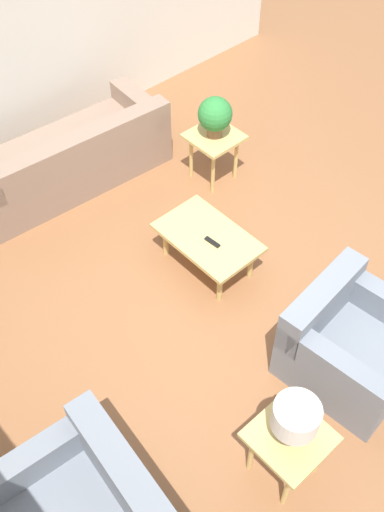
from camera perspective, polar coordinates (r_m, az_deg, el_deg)
ground_plane at (r=5.46m, az=3.17°, el=-3.59°), size 14.00×14.00×0.00m
wall_right at (r=6.56m, az=-16.57°, el=20.04°), size 0.12×7.20×2.70m
sofa at (r=6.45m, az=-11.65°, el=9.04°), size 1.01×2.16×0.74m
armchair at (r=4.93m, az=14.66°, el=-8.13°), size 1.00×1.00×0.79m
coffee_table at (r=5.41m, az=1.51°, el=1.59°), size 0.93×0.59×0.39m
side_table_plant at (r=6.26m, az=2.12°, el=10.74°), size 0.50×0.50×0.55m
side_table_lamp at (r=4.27m, az=9.20°, el=-17.07°), size 0.50×0.50×0.55m
potted_plant at (r=6.06m, az=2.21°, el=13.26°), size 0.35×0.35×0.43m
table_lamp at (r=3.96m, az=9.83°, el=-15.01°), size 0.31×0.31×0.38m
remote_control at (r=5.31m, az=1.95°, el=1.33°), size 0.16×0.05×0.02m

